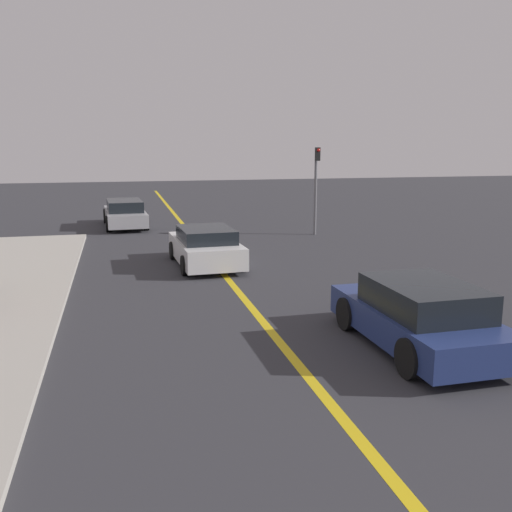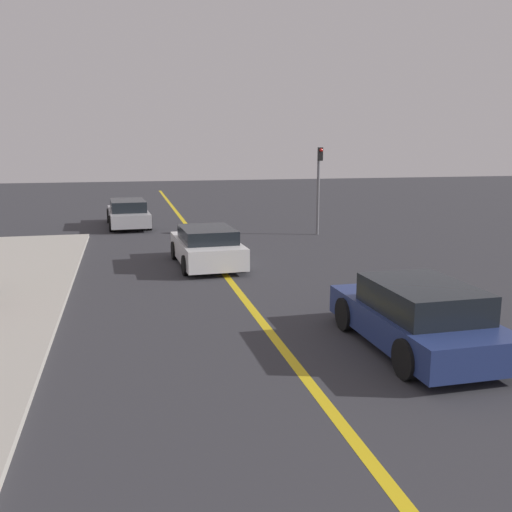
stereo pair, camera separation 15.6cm
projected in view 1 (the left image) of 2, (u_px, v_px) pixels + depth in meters
The scene contains 5 objects.
road_center_line at pixel (218, 267), 18.10m from camera, with size 0.20×60.00×0.01m.
car_near_right_lane at pixel (419, 316), 10.86m from camera, with size 2.03×4.24×1.32m.
car_ahead_center at pixel (206, 247), 18.24m from camera, with size 2.08×4.08×1.24m.
car_far_distant at pixel (125, 214), 26.66m from camera, with size 2.06×4.75×1.27m.
traffic_light at pixel (316, 181), 24.06m from camera, with size 0.18×0.40×3.69m.
Camera 1 is at (-2.98, 0.53, 3.89)m, focal length 40.00 mm.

